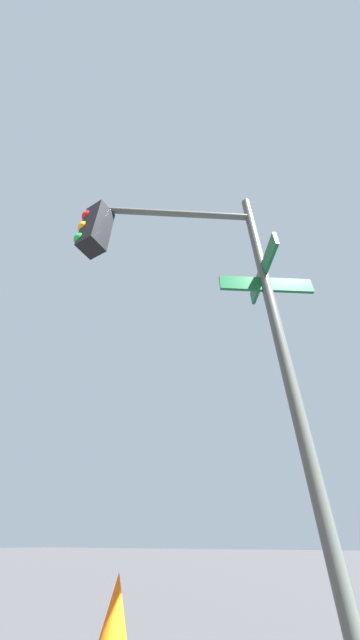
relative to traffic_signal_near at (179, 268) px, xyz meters
The scene contains 2 objects.
traffic_signal_near is the anchor object (origin of this frame).
traffic_cone 3.66m from the traffic_signal_near, 38.64° to the right, with size 0.36×0.36×0.66m, color orange.
Camera 1 is at (-7.56, -4.37, 0.91)m, focal length 16.37 mm.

